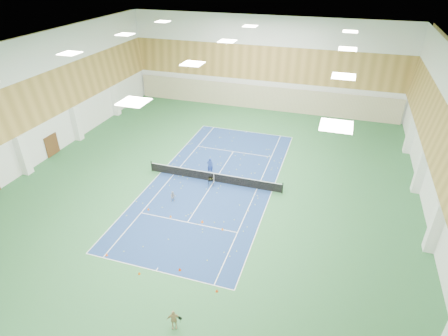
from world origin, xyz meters
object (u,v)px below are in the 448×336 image
object	(u,v)px
coach	(210,165)
child_court	(173,196)
child_apron	(174,319)
tennis_net	(214,177)
ball_cart	(211,182)

from	to	relation	value
coach	child_court	distance (m)	5.70
child_apron	tennis_net	bearing A→B (deg)	78.08
tennis_net	coach	size ratio (longest dim) A/B	7.96
ball_cart	coach	bearing A→B (deg)	87.91
child_court	child_apron	size ratio (longest dim) A/B	0.74
tennis_net	child_apron	size ratio (longest dim) A/B	9.58
child_apron	ball_cart	distance (m)	15.07
coach	child_court	size ratio (longest dim) A/B	1.63
coach	ball_cart	xyz separation A→B (m)	(0.84, -2.20, -0.38)
coach	child_court	bearing A→B (deg)	64.17
coach	ball_cart	bearing A→B (deg)	99.10
child_court	child_apron	xyz separation A→B (m)	(5.25, -11.43, 0.18)
tennis_net	child_court	world-z (taller)	tennis_net
coach	ball_cart	size ratio (longest dim) A/B	1.88
child_court	ball_cart	xyz separation A→B (m)	(2.22, 3.33, -0.06)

